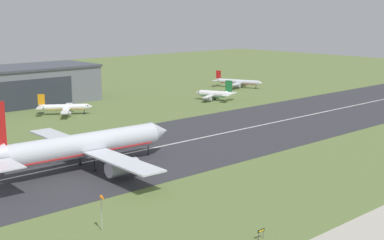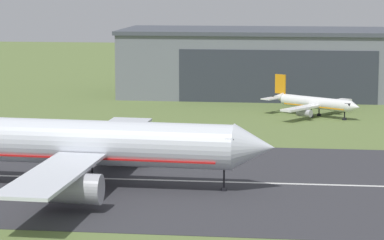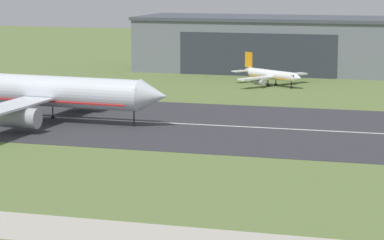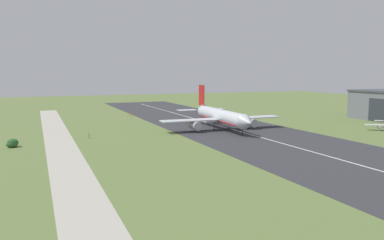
# 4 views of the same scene
# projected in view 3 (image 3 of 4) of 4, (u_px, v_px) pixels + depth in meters

# --- Properties ---
(ground_plane) EXTENTS (638.08, 638.08, 0.00)m
(ground_plane) POSITION_uv_depth(u_px,v_px,m) (88.00, 185.00, 121.63)
(ground_plane) COLOR olive
(runway_strip) EXTENTS (398.08, 52.41, 0.06)m
(runway_strip) POSITION_uv_depth(u_px,v_px,m) (195.00, 124.00, 169.43)
(runway_strip) COLOR #333338
(runway_strip) RESTS_ON ground_plane
(runway_centreline) EXTENTS (358.28, 0.70, 0.01)m
(runway_centreline) POSITION_uv_depth(u_px,v_px,m) (195.00, 124.00, 169.42)
(runway_centreline) COLOR silver
(runway_centreline) RESTS_ON runway_strip
(taxiway_road) EXTENTS (298.56, 10.05, 0.05)m
(taxiway_road) POSITION_uv_depth(u_px,v_px,m) (15.00, 226.00, 102.08)
(taxiway_road) COLOR #B2AD9E
(taxiway_road) RESTS_ON ground_plane
(hangar_building) EXTENTS (73.71, 28.39, 15.54)m
(hangar_building) POSITION_uv_depth(u_px,v_px,m) (268.00, 44.00, 259.04)
(hangar_building) COLOR slate
(hangar_building) RESTS_ON ground_plane
(airplane_landing) EXTENTS (52.16, 54.64, 18.73)m
(airplane_landing) POSITION_uv_depth(u_px,v_px,m) (40.00, 92.00, 172.48)
(airplane_landing) COLOR silver
(airplane_landing) RESTS_ON ground_plane
(airplane_parked_east) EXTENTS (19.93, 19.61, 7.86)m
(airplane_parked_east) POSITION_uv_depth(u_px,v_px,m) (272.00, 75.00, 226.52)
(airplane_parked_east) COLOR white
(airplane_parked_east) RESTS_ON ground_plane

